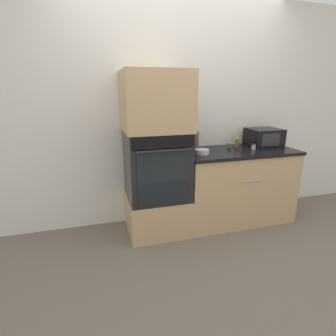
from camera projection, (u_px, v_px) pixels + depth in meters
The scene contains 12 objects.
ground_plane at pixel (194, 239), 2.78m from camera, with size 12.00×12.00×0.00m, color #6B6056.
wall_back at pixel (177, 114), 3.00m from camera, with size 8.00×0.05×2.50m.
oven_cabinet_base at pixel (157, 213), 2.91m from camera, with size 0.65×0.60×0.41m.
wall_oven at pixel (157, 165), 2.75m from camera, with size 0.62×0.64×0.71m.
oven_cabinet_upper at pixel (156, 101), 2.57m from camera, with size 0.65×0.60×0.58m.
counter_unit at pixel (236, 185), 3.10m from camera, with size 1.31×0.63×0.86m.
microwave at pixel (264, 137), 3.15m from camera, with size 0.38×0.32×0.21m.
knife_block at pixel (192, 140), 3.00m from camera, with size 0.09×0.15×0.25m.
bowl at pixel (202, 152), 2.78m from camera, with size 0.16×0.16×0.05m.
condiment_jar_near at pixel (230, 145), 3.07m from camera, with size 0.04×0.04×0.07m.
condiment_jar_mid at pixel (237, 142), 3.14m from camera, with size 0.05×0.05×0.12m.
condiment_jar_far at pixel (253, 147), 2.99m from camera, with size 0.05×0.05×0.06m.
Camera 1 is at (-0.94, -2.28, 1.51)m, focal length 28.00 mm.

